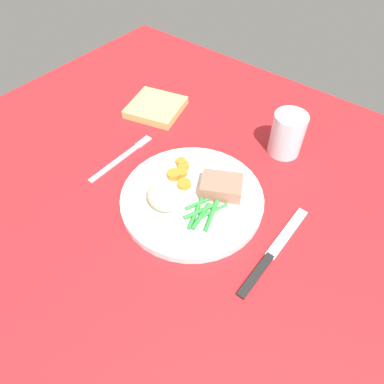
{
  "coord_description": "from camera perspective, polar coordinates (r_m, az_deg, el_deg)",
  "views": [
    {
      "loc": [
        22.54,
        -34.16,
        50.77
      ],
      "look_at": [
        -2.27,
        -2.97,
        4.6
      ],
      "focal_mm": 32.27,
      "sensor_mm": 36.0,
      "label": 1
    }
  ],
  "objects": [
    {
      "name": "fork",
      "position": [
        0.72,
        -11.64,
        5.49
      ],
      "size": [
        1.44,
        16.6,
        0.4
      ],
      "rotation": [
        0.0,
        0.0,
        0.02
      ],
      "color": "silver",
      "rests_on": "dining_table"
    },
    {
      "name": "water_glass",
      "position": [
        0.72,
        15.35,
        8.81
      ],
      "size": [
        6.6,
        6.6,
        8.93
      ],
      "color": "silver",
      "rests_on": "dining_table"
    },
    {
      "name": "dinner_plate",
      "position": [
        0.62,
        0.0,
        -1.08
      ],
      "size": [
        25.75,
        25.75,
        1.6
      ],
      "primitive_type": "cylinder",
      "color": "white",
      "rests_on": "dining_table"
    },
    {
      "name": "green_beans",
      "position": [
        0.59,
        2.08,
        -3.34
      ],
      "size": [
        5.85,
        8.43,
        0.84
      ],
      "color": "#2D8C38",
      "rests_on": "dinner_plate"
    },
    {
      "name": "meat_portion",
      "position": [
        0.62,
        4.89,
        0.94
      ],
      "size": [
        8.94,
        8.14,
        2.76
      ],
      "primitive_type": "cube",
      "rotation": [
        0.0,
        0.0,
        0.5
      ],
      "color": "#A86B56",
      "rests_on": "dinner_plate"
    },
    {
      "name": "napkin",
      "position": [
        0.83,
        -5.99,
        13.75
      ],
      "size": [
        14.22,
        13.99,
        1.82
      ],
      "primitive_type": "cube",
      "rotation": [
        0.0,
        0.0,
        0.27
      ],
      "color": "#DBBC6B",
      "rests_on": "dining_table"
    },
    {
      "name": "knife",
      "position": [
        0.58,
        13.23,
        -9.65
      ],
      "size": [
        1.7,
        20.5,
        0.64
      ],
      "rotation": [
        0.0,
        0.0,
        0.04
      ],
      "color": "black",
      "rests_on": "dining_table"
    },
    {
      "name": "carrot_slices",
      "position": [
        0.65,
        -2.0,
        3.25
      ],
      "size": [
        6.19,
        6.07,
        1.21
      ],
      "color": "orange",
      "rests_on": "dinner_plate"
    },
    {
      "name": "dining_table",
      "position": [
        0.64,
        3.23,
        -1.47
      ],
      "size": [
        120.0,
        90.0,
        2.0
      ],
      "color": "red",
      "rests_on": "ground"
    },
    {
      "name": "mashed_potatoes",
      "position": [
        0.59,
        -4.59,
        -0.73
      ],
      "size": [
        6.37,
        5.33,
        4.78
      ],
      "primitive_type": "ellipsoid",
      "color": "beige",
      "rests_on": "dinner_plate"
    }
  ]
}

